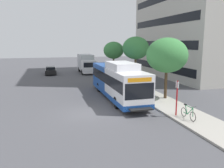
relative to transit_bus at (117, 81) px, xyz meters
name	(u,v)px	position (x,y,z in m)	size (l,w,h in m)	color
ground_plane	(76,92)	(-3.59, 3.80, -1.70)	(120.00, 120.00, 0.00)	#4C4C51
sidewalk_curb	(142,91)	(3.41, 1.80, -1.63)	(3.00, 56.00, 0.14)	#A8A399
transit_bus	(117,81)	(0.00, 0.00, 0.00)	(2.58, 12.25, 3.65)	white
bus_stop_sign_pole	(177,95)	(2.45, -6.88, -0.05)	(0.10, 0.36, 2.60)	red
bicycle_parked	(188,113)	(2.84, -7.83, -1.14)	(0.52, 1.76, 1.02)	black
street_tree_near_stop	(167,55)	(4.28, -1.92, 2.55)	(3.86, 3.86, 5.77)	#4C3823
street_tree_mid_block	(136,48)	(4.20, 5.82, 3.03)	(3.33, 3.33, 6.03)	#4C3823
street_tree_far_block	(114,50)	(4.19, 15.81, 2.41)	(3.36, 3.36, 5.42)	#4C3823
parked_car_far_lane	(51,70)	(-6.11, 19.34, -1.04)	(1.80, 4.50, 1.33)	black
box_truck_background	(86,63)	(0.17, 19.60, 0.04)	(2.32, 7.01, 3.25)	silver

